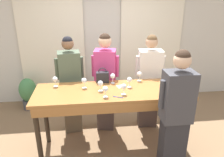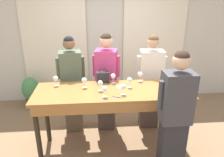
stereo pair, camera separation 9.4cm
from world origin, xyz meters
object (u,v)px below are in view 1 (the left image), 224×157
Objects in this scene: wine_glass_front_mid at (179,80)px; wine_glass_center_right at (129,80)px; guest_cream_sweater at (149,82)px; host_pouring at (176,115)px; wine_glass_back_left at (84,81)px; wine_glass_front_left at (55,79)px; guest_pink_top at (105,82)px; wine_glass_back_mid at (105,89)px; potted_plant at (28,93)px; tasting_bar at (113,98)px; guest_olive_jacket at (71,85)px; wine_glass_center_left at (100,84)px; wine_glass_front_right at (113,76)px; wine_glass_by_bottle at (176,76)px; wine_glass_center_mid at (124,87)px; wine_glass_back_right at (139,74)px; wine_bottle at (166,82)px; handbag at (102,77)px; wine_glass_near_host at (164,76)px.

wine_glass_front_mid is 0.72m from wine_glass_center_right.
wine_glass_center_right is 0.09× the size of guest_cream_sweater.
guest_cream_sweater is at bearing 90.85° from host_pouring.
wine_glass_front_left is at bearing 165.95° from wine_glass_back_left.
host_pouring is at bearing -55.89° from guest_pink_top.
guest_pink_top is (0.35, 0.49, -0.24)m from wine_glass_back_left.
potted_plant is at bearing 130.91° from wine_glass_back_mid.
tasting_bar is 14.39× the size of wine_glass_front_mid.
wine_glass_center_right is at bearing -30.56° from guest_olive_jacket.
guest_cream_sweater reaches higher than wine_glass_center_left.
wine_glass_front_right reaches higher than potted_plant.
tasting_bar is 1.06m from wine_glass_by_bottle.
wine_glass_center_right is at bearing 37.25° from wine_glass_back_mid.
wine_glass_by_bottle is (1.13, 0.40, 0.00)m from wine_glass_back_mid.
wine_glass_center_right is 1.00× the size of wine_glass_back_left.
guest_pink_top reaches higher than wine_glass_center_mid.
guest_cream_sweater reaches higher than wine_glass_front_mid.
wine_glass_front_mid is 0.60m from wine_glass_back_right.
wine_bottle is 0.80m from wine_glass_front_right.
wine_glass_back_right is 2.53m from potted_plant.
handbag is 1.24m from host_pouring.
tasting_bar is 1.32× the size of guest_cream_sweater.
guest_cream_sweater is at bearing 23.39° from wine_glass_back_left.
wine_glass_back_mid is at bearing -169.29° from wine_glass_front_mid.
handbag is at bearing 6.55° from wine_glass_front_left.
tasting_bar is 0.32m from wine_glass_back_mid.
tasting_bar is at bearing -44.66° from guest_olive_jacket.
wine_glass_center_left and wine_glass_by_bottle have the same top height.
wine_glass_front_mid is at bearing -6.41° from wine_glass_center_right.
wine_glass_back_mid is at bearing -108.14° from wine_glass_front_right.
wine_glass_front_mid and wine_glass_by_bottle have the same top height.
wine_glass_near_host is at bearing -7.96° from handbag.
wine_glass_front_left is (-1.60, 0.28, -0.00)m from wine_bottle.
wine_glass_center_mid is 1.01m from guest_cream_sweater.
handbag is at bearing 157.80° from wine_bottle.
guest_cream_sweater is at bearing -21.17° from potted_plant.
wine_glass_near_host is (0.57, 0.10, 0.00)m from wine_glass_center_right.
wine_glass_front_mid is 1.00× the size of wine_glass_center_right.
wine_glass_front_left is 0.84m from wine_glass_back_mid.
wine_glass_front_left is at bearing 172.66° from wine_glass_front_mid.
wine_glass_center_right is 0.76m from wine_glass_by_bottle.
wine_glass_front_right is at bearing 130.75° from host_pouring.
tasting_bar is 0.49m from wine_glass_back_left.
guest_olive_jacket is at bearing -42.87° from potted_plant.
guest_olive_jacket reaches higher than wine_glass_front_mid.
handbag is 2.06m from potted_plant.
wine_glass_back_mid is at bearing 158.10° from host_pouring.
wine_glass_back_mid is 0.23× the size of potted_plant.
host_pouring reaches higher than wine_bottle.
wine_glass_front_right is 1.00× the size of wine_glass_back_right.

